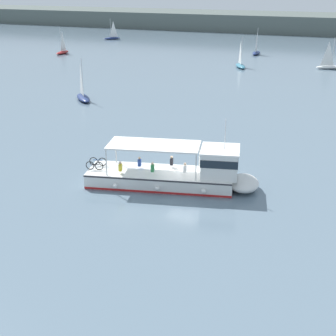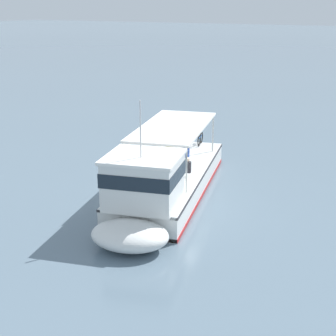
# 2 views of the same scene
# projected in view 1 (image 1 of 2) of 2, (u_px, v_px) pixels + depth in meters

# --- Properties ---
(ground_plane) EXTENTS (400.00, 400.00, 0.00)m
(ground_plane) POSITION_uv_depth(u_px,v_px,m) (185.00, 185.00, 35.66)
(ground_plane) COLOR slate
(ferry_main) EXTENTS (13.07, 6.30, 5.32)m
(ferry_main) POSITION_uv_depth(u_px,v_px,m) (182.00, 174.00, 35.05)
(ferry_main) COLOR white
(ferry_main) RESTS_ON ground
(sailboat_horizon_east) EXTENTS (2.01, 4.94, 5.40)m
(sailboat_horizon_east) POSITION_uv_depth(u_px,v_px,m) (62.00, 51.00, 100.94)
(sailboat_horizon_east) COLOR maroon
(sailboat_horizon_east) RESTS_ON ground
(sailboat_mid_channel) EXTENTS (4.34, 4.43, 5.40)m
(sailboat_mid_channel) POSITION_uv_depth(u_px,v_px,m) (83.00, 96.00, 61.16)
(sailboat_mid_channel) COLOR navy
(sailboat_mid_channel) RESTS_ON ground
(sailboat_far_left) EXTENTS (4.94, 3.31, 5.40)m
(sailboat_far_left) POSITION_uv_depth(u_px,v_px,m) (330.00, 66.00, 83.34)
(sailboat_far_left) COLOR white
(sailboat_far_left) RESTS_ON ground
(sailboat_near_port) EXTENTS (1.75, 4.89, 5.40)m
(sailboat_near_port) POSITION_uv_depth(u_px,v_px,m) (256.00, 52.00, 100.11)
(sailboat_near_port) COLOR navy
(sailboat_near_port) RESTS_ON ground
(sailboat_off_bow) EXTENTS (3.92, 4.72, 5.40)m
(sailboat_off_bow) POSITION_uv_depth(u_px,v_px,m) (112.00, 37.00, 126.71)
(sailboat_off_bow) COLOR navy
(sailboat_off_bow) RESTS_ON ground
(sailboat_off_stern) EXTENTS (3.47, 4.90, 5.40)m
(sailboat_off_stern) POSITION_uv_depth(u_px,v_px,m) (240.00, 65.00, 84.64)
(sailboat_off_stern) COLOR teal
(sailboat_off_stern) RESTS_ON ground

